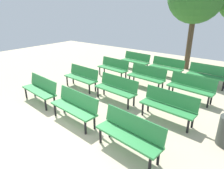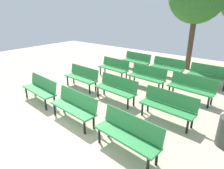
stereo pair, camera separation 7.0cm
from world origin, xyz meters
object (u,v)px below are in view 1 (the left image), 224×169
bench_r0_c2 (130,133)px  bench_r1_c2 (168,105)px  bench_r1_c0 (82,76)px  bench_r1_c1 (117,88)px  bench_r2_c1 (147,76)px  bench_r3_c1 (167,66)px  bench_r0_c0 (40,88)px  bench_r3_c2 (208,74)px  bench_r2_c0 (113,67)px  bench_r2_c2 (191,86)px  bench_r3_c0 (136,60)px  bench_r0_c1 (75,105)px

bench_r0_c2 → bench_r1_c2: same height
bench_r0_c2 → bench_r1_c0: size_ratio=1.01×
bench_r0_c2 → bench_r1_c1: 2.67m
bench_r2_c1 → bench_r3_c1: 1.87m
bench_r0_c2 → bench_r3_c1: (-1.53, 5.66, 0.00)m
bench_r0_c0 → bench_r2_c1: same height
bench_r0_c0 → bench_r3_c2: same height
bench_r1_c2 → bench_r2_c0: bearing=153.0°
bench_r2_c2 → bench_r3_c0: bearing=154.1°
bench_r1_c1 → bench_r2_c1: bearing=88.1°
bench_r0_c1 → bench_r0_c2: same height
bench_r0_c2 → bench_r3_c1: size_ratio=1.01×
bench_r0_c1 → bench_r2_c1: (0.34, 3.64, 0.00)m
bench_r0_c1 → bench_r2_c2: size_ratio=1.00×
bench_r2_c2 → bench_r1_c1: bearing=-135.0°
bench_r1_c2 → bench_r0_c2: bearing=-90.7°
bench_r0_c1 → bench_r1_c1: size_ratio=1.00×
bench_r1_c2 → bench_r1_c0: bearing=179.9°
bench_r0_c0 → bench_r3_c1: bearing=71.8°
bench_r1_c0 → bench_r2_c2: 4.20m
bench_r1_c1 → bench_r1_c2: size_ratio=1.00×
bench_r1_c0 → bench_r1_c2: same height
bench_r3_c1 → bench_r1_c0: bearing=-117.0°
bench_r2_c0 → bench_r2_c2: bearing=0.1°
bench_r2_c1 → bench_r3_c1: same height
bench_r1_c2 → bench_r2_c1: bearing=135.5°
bench_r0_c0 → bench_r2_c2: bearing=44.8°
bench_r2_c0 → bench_r3_c2: (3.82, 1.56, 0.00)m
bench_r1_c0 → bench_r0_c2: bearing=-26.1°
bench_r1_c0 → bench_r3_c1: same height
bench_r0_c0 → bench_r3_c0: 5.53m
bench_r1_c1 → bench_r2_c2: bearing=44.4°
bench_r2_c2 → bench_r3_c2: (0.11, 1.89, 0.00)m
bench_r0_c0 → bench_r1_c0: size_ratio=1.01×
bench_r3_c0 → bench_r1_c1: bearing=-62.5°
bench_r0_c2 → bench_r2_c2: size_ratio=1.00×
bench_r0_c0 → bench_r0_c1: 1.92m
bench_r0_c2 → bench_r3_c1: 5.87m
bench_r0_c1 → bench_r2_c1: same height
bench_r1_c1 → bench_r1_c2: (1.95, -0.14, 0.00)m
bench_r2_c0 → bench_r2_c1: same height
bench_r2_c0 → bench_r3_c1: same height
bench_r3_c0 → bench_r1_c0: bearing=-89.2°
bench_r0_c1 → bench_r2_c2: 4.13m
bench_r0_c0 → bench_r0_c2: size_ratio=1.00×
bench_r2_c1 → bench_r3_c1: (0.08, 1.87, 0.00)m
bench_r0_c1 → bench_r1_c0: (-1.73, 1.94, 0.00)m
bench_r0_c2 → bench_r3_c0: (-3.35, 5.81, 0.00)m
bench_r0_c2 → bench_r3_c2: bearing=92.1°
bench_r0_c2 → bench_r2_c1: size_ratio=1.00×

